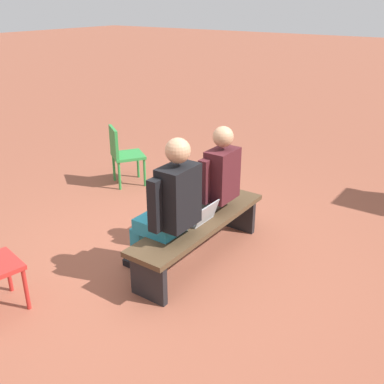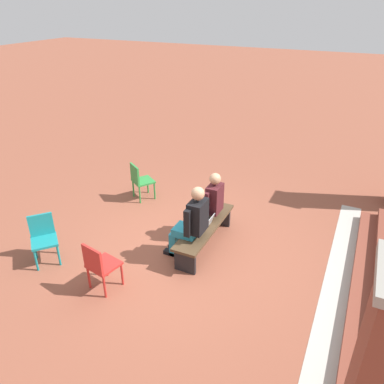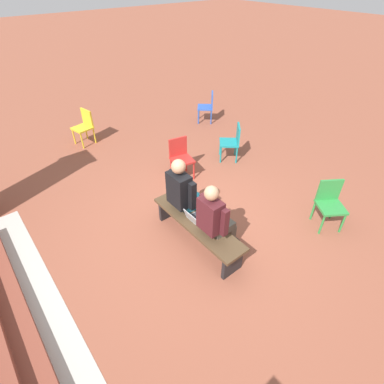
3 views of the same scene
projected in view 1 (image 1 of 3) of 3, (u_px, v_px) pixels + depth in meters
ground_plane at (162, 263)px, 4.54m from camera, size 60.00×60.00×0.00m
bench at (200, 228)px, 4.47m from camera, size 1.80×0.44×0.45m
person_student at (213, 184)px, 4.61m from camera, size 0.53×0.68×1.33m
person_adult at (169, 206)px, 4.05m from camera, size 0.57×0.72×1.39m
laptop at (200, 217)px, 4.39m from camera, size 0.32×0.29×0.21m
plastic_chair_near_bench_left at (122, 152)px, 6.28m from camera, size 0.58×0.58×0.84m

